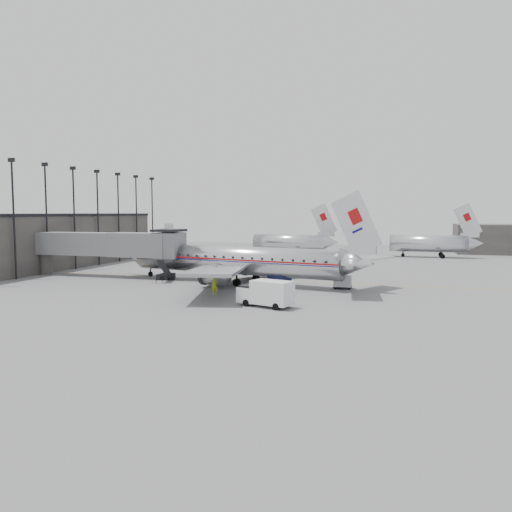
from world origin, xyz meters
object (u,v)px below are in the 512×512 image
(baggage_cart_white, at_px, (343,281))
(ramp_worker, at_px, (215,286))
(baggage_cart_navy, at_px, (280,277))
(service_van, at_px, (266,293))
(airliner, at_px, (238,260))

(baggage_cart_white, height_order, ramp_worker, ramp_worker)
(baggage_cart_navy, bearing_deg, service_van, -60.77)
(ramp_worker, bearing_deg, airliner, 80.84)
(baggage_cart_white, bearing_deg, airliner, 174.51)
(airliner, xyz_separation_m, baggage_cart_white, (12.56, -0.87, -1.90))
(airliner, distance_m, baggage_cart_navy, 5.67)
(airliner, bearing_deg, service_van, -50.83)
(service_van, height_order, baggage_cart_navy, service_van)
(airliner, height_order, service_van, airliner)
(baggage_cart_white, relative_size, ramp_worker, 1.13)
(service_van, bearing_deg, baggage_cart_white, 85.14)
(service_van, xyz_separation_m, baggage_cart_navy, (-1.88, 12.76, -0.26))
(baggage_cart_white, distance_m, ramp_worker, 14.54)
(baggage_cart_navy, relative_size, baggage_cart_white, 1.41)
(service_van, xyz_separation_m, baggage_cart_white, (5.34, 12.76, -0.43))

